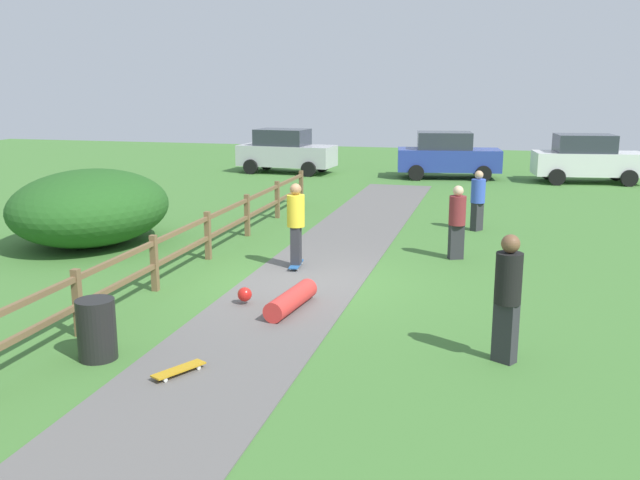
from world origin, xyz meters
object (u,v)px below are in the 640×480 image
Objects in this scene: parked_car_blue at (447,155)px; parked_car_silver at (286,151)px; bush_large at (90,207)px; skater_fallen at (288,299)px; bystander_black at (508,292)px; bystander_maroon at (457,219)px; skateboard_loose at (179,370)px; bystander_blue at (478,198)px; parked_car_white at (587,159)px; skater_riding at (296,221)px; trash_bin at (97,329)px.

parked_car_blue is 1.02× the size of parked_car_silver.
skater_fallen is (6.25, -3.82, -0.73)m from bush_large.
bystander_black is 1.12× the size of bystander_maroon.
bystander_blue is (3.59, 10.96, 0.81)m from skateboard_loose.
bystander_maroon is 0.38× the size of parked_car_white.
skater_riding reaches higher than bystander_blue.
trash_bin is 1.12× the size of skateboard_loose.
bystander_maroon is at bearing 57.65° from trash_bin.
parked_car_blue reaches higher than bush_large.
skater_fallen is 0.37× the size of parked_car_blue.
skater_fallen is 0.99× the size of bystander_blue.
skateboard_loose is 0.19× the size of parked_car_silver.
bystander_blue reaches higher than skater_fallen.
skateboard_loose is at bearing -109.07° from parked_car_white.
trash_bin is at bearing -122.35° from bystander_maroon.
bystander_maroon is (3.25, 7.62, 0.84)m from skateboard_loose.
trash_bin is 5.93m from bystander_black.
bystander_maroon is 0.38× the size of parked_car_blue.
trash_bin is 0.55× the size of skater_fallen.
parked_car_white reaches higher than bystander_maroon.
trash_bin is 0.49× the size of skater_riding.
parked_car_white is (4.20, 13.92, 0.03)m from bystander_maroon.
skater_riding is at bearing -10.20° from bush_large.
bystander_maroon is (-0.34, -3.34, 0.03)m from bystander_blue.
bush_large is 2.70× the size of skater_fallen.
skater_fallen is 5.28m from bystander_maroon.
bush_large is at bearing -131.82° from parked_car_white.
bystander_maroon is (-1.09, 5.99, -0.12)m from bystander_black.
skater_fallen reaches higher than skateboard_loose.
bystander_maroon is 13.98m from parked_car_blue.
bystander_black reaches higher than skateboard_loose.
parked_car_blue is (1.96, 21.54, 0.87)m from skateboard_loose.
bystander_maroon reaches higher than skater_fallen.
skater_riding is at bearing -72.10° from parked_car_silver.
parked_car_white is (3.86, 10.58, 0.06)m from bystander_blue.
bystander_black reaches higher than trash_bin.
bush_large is 14.65m from parked_car_silver.
bystander_black is at bearing -27.91° from bush_large.
parked_car_blue is at bearing 62.56° from bush_large.
skater_fallen is 3.16m from skateboard_loose.
bystander_maroon is 0.39× the size of parked_car_silver.
parked_car_white reaches higher than trash_bin.
trash_bin is at bearing -98.99° from parked_car_blue.
skater_riding is 3.71m from bystander_maroon.
bystander_blue is at bearing 84.20° from bystander_maroon.
trash_bin reaches higher than skateboard_loose.
bystander_black is (3.72, -1.46, 0.85)m from skater_fallen.
skateboard_loose is at bearing -108.12° from bystander_blue.
bush_large is 1.00× the size of parked_car_blue.
parked_car_white is at bearing 0.01° from parked_car_blue.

